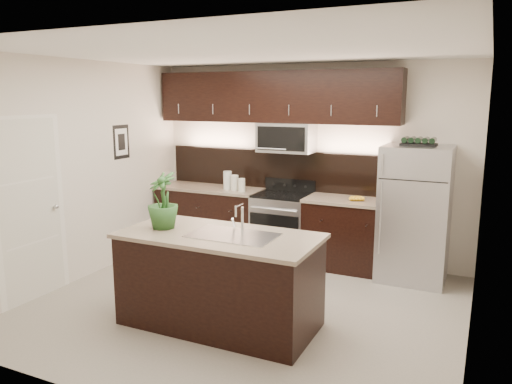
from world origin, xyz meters
TOP-DOWN VIEW (x-y plane):
  - ground at (0.00, 0.00)m, footprint 4.50×4.50m
  - room_walls at (-0.11, -0.04)m, footprint 4.52×4.02m
  - counter_run at (-0.46, 1.69)m, footprint 3.51×0.65m
  - upper_fixtures at (-0.43, 1.84)m, footprint 3.49×0.40m
  - island at (-0.03, -0.51)m, footprint 1.96×0.96m
  - sink_faucet at (0.12, -0.50)m, footprint 0.84×0.50m
  - refrigerator at (1.52, 1.63)m, footprint 0.81×0.73m
  - wine_rack at (1.52, 1.63)m, footprint 0.41×0.26m
  - plant at (-0.65, -0.55)m, footprint 0.42×0.42m
  - canisters at (-0.99, 1.61)m, footprint 0.38×0.19m
  - french_press at (1.17, 1.64)m, footprint 0.11×0.11m
  - bananas at (0.74, 1.61)m, footprint 0.25×0.22m

SIDE VIEW (x-z plane):
  - ground at x=0.00m, z-range 0.00..0.00m
  - counter_run at x=-0.46m, z-range 0.00..0.94m
  - island at x=-0.03m, z-range 0.00..0.94m
  - refrigerator at x=1.52m, z-range 0.00..1.68m
  - sink_faucet at x=0.12m, z-range 0.81..1.10m
  - bananas at x=0.74m, z-range 0.94..1.00m
  - french_press at x=1.17m, z-range 0.90..1.21m
  - canisters at x=-0.99m, z-range 0.92..1.19m
  - plant at x=-0.65m, z-range 0.94..1.51m
  - room_walls at x=-0.11m, z-range 0.34..3.05m
  - wine_rack at x=1.52m, z-range 1.67..1.77m
  - upper_fixtures at x=-0.43m, z-range 1.31..2.97m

